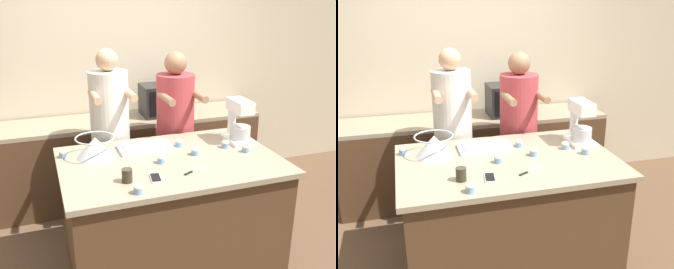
# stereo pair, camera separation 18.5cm
# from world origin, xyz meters

# --- Properties ---
(ground_plane) EXTENTS (16.00, 16.00, 0.00)m
(ground_plane) POSITION_xyz_m (0.00, 0.00, 0.00)
(ground_plane) COLOR brown
(back_wall) EXTENTS (10.00, 0.06, 2.70)m
(back_wall) POSITION_xyz_m (0.00, 1.68, 1.35)
(back_wall) COLOR beige
(back_wall) RESTS_ON ground_plane
(island_counter) EXTENTS (1.64, 1.06, 0.96)m
(island_counter) POSITION_xyz_m (0.00, 0.00, 0.48)
(island_counter) COLOR #4C331E
(island_counter) RESTS_ON ground_plane
(back_counter) EXTENTS (2.80, 0.60, 0.90)m
(back_counter) POSITION_xyz_m (0.00, 1.33, 0.45)
(back_counter) COLOR #4C331E
(back_counter) RESTS_ON ground_plane
(person_left) EXTENTS (0.36, 0.51, 1.70)m
(person_left) POSITION_xyz_m (-0.31, 0.74, 0.89)
(person_left) COLOR #33384C
(person_left) RESTS_ON ground_plane
(person_right) EXTENTS (0.36, 0.52, 1.65)m
(person_right) POSITION_xyz_m (0.31, 0.74, 0.86)
(person_right) COLOR brown
(person_right) RESTS_ON ground_plane
(stand_mixer) EXTENTS (0.20, 0.30, 0.36)m
(stand_mixer) POSITION_xyz_m (0.67, 0.19, 1.11)
(stand_mixer) COLOR white
(stand_mixer) RESTS_ON island_counter
(mixing_bowl) EXTENTS (0.30, 0.30, 0.16)m
(mixing_bowl) POSITION_xyz_m (-0.52, 0.22, 1.04)
(mixing_bowl) COLOR #BCBCC1
(mixing_bowl) RESTS_ON island_counter
(baking_tray) EXTENTS (0.43, 0.23, 0.04)m
(baking_tray) POSITION_xyz_m (-0.12, 0.26, 0.97)
(baking_tray) COLOR silver
(baking_tray) RESTS_ON island_counter
(microwave_oven) EXTENTS (0.49, 0.34, 0.33)m
(microwave_oven) POSITION_xyz_m (0.40, 1.32, 1.07)
(microwave_oven) COLOR black
(microwave_oven) RESTS_ON back_counter
(cell_phone) EXTENTS (0.09, 0.15, 0.01)m
(cell_phone) POSITION_xyz_m (-0.20, -0.28, 0.96)
(cell_phone) COLOR silver
(cell_phone) RESTS_ON island_counter
(drinking_glass) EXTENTS (0.07, 0.07, 0.09)m
(drinking_glass) POSITION_xyz_m (-0.39, -0.27, 1.00)
(drinking_glass) COLOR #332D1E
(drinking_glass) RESTS_ON island_counter
(knife) EXTENTS (0.20, 0.12, 0.01)m
(knife) POSITION_xyz_m (0.08, -0.25, 0.96)
(knife) COLOR #BCBCC1
(knife) RESTS_ON island_counter
(cupcake_0) EXTENTS (0.06, 0.06, 0.06)m
(cupcake_0) POSITION_xyz_m (0.50, 0.08, 0.99)
(cupcake_0) COLOR #759EC6
(cupcake_0) RESTS_ON island_counter
(cupcake_1) EXTENTS (0.06, 0.06, 0.06)m
(cupcake_1) POSITION_xyz_m (-0.76, 0.30, 0.99)
(cupcake_1) COLOR #759EC6
(cupcake_1) RESTS_ON island_counter
(cupcake_2) EXTENTS (0.06, 0.06, 0.06)m
(cupcake_2) POSITION_xyz_m (-0.37, -0.44, 0.99)
(cupcake_2) COLOR #759EC6
(cupcake_2) RESTS_ON island_counter
(cupcake_3) EXTENTS (0.06, 0.06, 0.06)m
(cupcake_3) POSITION_xyz_m (0.16, 0.23, 0.99)
(cupcake_3) COLOR #759EC6
(cupcake_3) RESTS_ON island_counter
(cupcake_4) EXTENTS (0.06, 0.06, 0.06)m
(cupcake_4) POSITION_xyz_m (0.61, -0.05, 0.99)
(cupcake_4) COLOR #759EC6
(cupcake_4) RESTS_ON island_counter
(cupcake_5) EXTENTS (0.06, 0.06, 0.06)m
(cupcake_5) POSITION_xyz_m (-0.09, -0.04, 0.99)
(cupcake_5) COLOR #759EC6
(cupcake_5) RESTS_ON island_counter
(cupcake_6) EXTENTS (0.06, 0.06, 0.06)m
(cupcake_6) POSITION_xyz_m (0.21, 0.02, 0.99)
(cupcake_6) COLOR #759EC6
(cupcake_6) RESTS_ON island_counter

